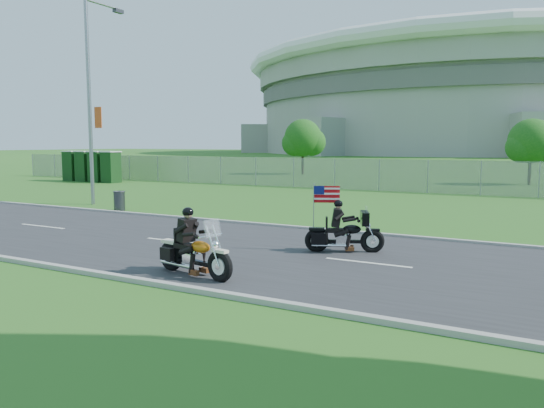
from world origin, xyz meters
The scene contains 16 objects.
ground centered at (0.00, 0.00, 0.00)m, with size 420.00×420.00×0.00m, color #24561B.
road centered at (0.00, 0.00, 0.02)m, with size 120.00×8.00×0.04m, color #28282B.
curb_north centered at (0.00, 4.05, 0.05)m, with size 120.00×0.18×0.12m, color #9E9B93.
curb_south centered at (0.00, -4.05, 0.05)m, with size 120.00×0.18×0.12m, color #9E9B93.
fence centered at (-5.00, 20.00, 1.00)m, with size 60.00×0.03×2.00m, color gray.
stadium centered at (-20.00, 170.00, 15.58)m, with size 140.40×140.40×29.20m.
streetlight centered at (-11.98, 6.22, 5.64)m, with size 0.90×2.46×10.00m.
porta_toilet_a centered at (-22.00, 17.00, 1.15)m, with size 1.10×1.10×2.30m, color #103511.
porta_toilet_b centered at (-23.40, 17.00, 1.15)m, with size 1.10×1.10×2.30m, color #103511.
porta_toilet_c centered at (-24.80, 17.00, 1.15)m, with size 1.10×1.10×2.30m, color #103511.
porta_toilet_d centered at (-26.20, 17.00, 1.15)m, with size 1.10×1.10×2.30m, color #103511.
tree_fence_near centered at (6.04, 30.04, 2.97)m, with size 3.52×3.28×4.75m.
tree_fence_mid centered at (-13.95, 34.04, 3.30)m, with size 3.96×3.69×5.30m.
motorcycle_lead centered at (0.96, -3.04, 0.50)m, with size 2.31×0.85×1.57m.
motorcycle_follow centered at (2.99, 1.00, 0.50)m, with size 2.04×1.15×1.81m.
trash_can centered at (-9.09, 4.84, 0.42)m, with size 0.49×0.49×0.84m, color #323237.
Camera 1 is at (8.10, -12.37, 2.97)m, focal length 35.00 mm.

